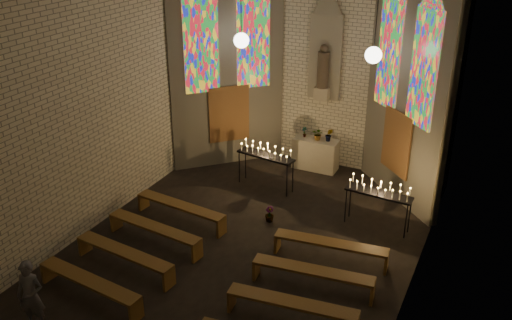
{
  "coord_description": "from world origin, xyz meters",
  "views": [
    {
      "loc": [
        5.39,
        -10.17,
        7.89
      ],
      "look_at": [
        0.03,
        1.03,
        2.14
      ],
      "focal_mm": 40.0,
      "sensor_mm": 36.0,
      "label": 1
    }
  ],
  "objects_px": {
    "aisle_flower_pot": "(270,214)",
    "votive_stand_right": "(379,190)",
    "visitor": "(31,296)",
    "altar": "(315,154)",
    "votive_stand_left": "(266,153)"
  },
  "relations": [
    {
      "from": "aisle_flower_pot",
      "to": "votive_stand_right",
      "type": "bearing_deg",
      "value": 19.59
    },
    {
      "from": "altar",
      "to": "visitor",
      "type": "xyz_separation_m",
      "value": [
        -2.5,
        -9.39,
        0.27
      ]
    },
    {
      "from": "aisle_flower_pot",
      "to": "votive_stand_left",
      "type": "xyz_separation_m",
      "value": [
        -0.93,
        1.76,
        0.9
      ]
    },
    {
      "from": "aisle_flower_pot",
      "to": "votive_stand_left",
      "type": "relative_size",
      "value": 0.24
    },
    {
      "from": "votive_stand_right",
      "to": "altar",
      "type": "bearing_deg",
      "value": 139.2
    },
    {
      "from": "altar",
      "to": "votive_stand_left",
      "type": "xyz_separation_m",
      "value": [
        -0.89,
        -1.85,
        0.62
      ]
    },
    {
      "from": "altar",
      "to": "votive_stand_left",
      "type": "relative_size",
      "value": 0.77
    },
    {
      "from": "aisle_flower_pot",
      "to": "visitor",
      "type": "distance_m",
      "value": 6.34
    },
    {
      "from": "votive_stand_right",
      "to": "visitor",
      "type": "bearing_deg",
      "value": -123.52
    },
    {
      "from": "altar",
      "to": "visitor",
      "type": "distance_m",
      "value": 9.72
    },
    {
      "from": "visitor",
      "to": "votive_stand_left",
      "type": "bearing_deg",
      "value": 60.44
    },
    {
      "from": "votive_stand_left",
      "to": "visitor",
      "type": "height_order",
      "value": "visitor"
    },
    {
      "from": "votive_stand_left",
      "to": "votive_stand_right",
      "type": "height_order",
      "value": "votive_stand_left"
    },
    {
      "from": "altar",
      "to": "votive_stand_right",
      "type": "bearing_deg",
      "value": -44.9
    },
    {
      "from": "altar",
      "to": "votive_stand_left",
      "type": "height_order",
      "value": "votive_stand_left"
    }
  ]
}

